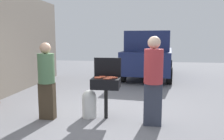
# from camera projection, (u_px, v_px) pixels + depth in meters

# --- Properties ---
(ground_plane) EXTENTS (24.00, 24.00, 0.00)m
(ground_plane) POSITION_uv_depth(u_px,v_px,m) (101.00, 115.00, 5.27)
(ground_plane) COLOR slate
(bbq_grill) EXTENTS (0.60, 0.44, 0.89)m
(bbq_grill) POSITION_uv_depth(u_px,v_px,m) (106.00, 85.00, 4.95)
(bbq_grill) COLOR black
(bbq_grill) RESTS_ON ground
(grill_lid_open) EXTENTS (0.60, 0.05, 0.42)m
(grill_lid_open) POSITION_uv_depth(u_px,v_px,m) (108.00, 67.00, 5.11)
(grill_lid_open) COLOR black
(grill_lid_open) RESTS_ON bbq_grill
(hot_dog_0) EXTENTS (0.13, 0.03, 0.03)m
(hot_dog_0) POSITION_uv_depth(u_px,v_px,m) (113.00, 78.00, 4.87)
(hot_dog_0) COLOR #B74C33
(hot_dog_0) RESTS_ON bbq_grill
(hot_dog_1) EXTENTS (0.13, 0.03, 0.03)m
(hot_dog_1) POSITION_uv_depth(u_px,v_px,m) (110.00, 77.00, 5.03)
(hot_dog_1) COLOR #AD4228
(hot_dog_1) RESTS_ON bbq_grill
(hot_dog_2) EXTENTS (0.13, 0.03, 0.03)m
(hot_dog_2) POSITION_uv_depth(u_px,v_px,m) (106.00, 79.00, 4.76)
(hot_dog_2) COLOR #C6593D
(hot_dog_2) RESTS_ON bbq_grill
(hot_dog_3) EXTENTS (0.13, 0.04, 0.03)m
(hot_dog_3) POSITION_uv_depth(u_px,v_px,m) (103.00, 77.00, 5.01)
(hot_dog_3) COLOR #AD4228
(hot_dog_3) RESTS_ON bbq_grill
(hot_dog_4) EXTENTS (0.13, 0.03, 0.03)m
(hot_dog_4) POSITION_uv_depth(u_px,v_px,m) (109.00, 78.00, 4.84)
(hot_dog_4) COLOR #B74C33
(hot_dog_4) RESTS_ON bbq_grill
(hot_dog_5) EXTENTS (0.13, 0.03, 0.03)m
(hot_dog_5) POSITION_uv_depth(u_px,v_px,m) (115.00, 78.00, 4.91)
(hot_dog_5) COLOR #AD4228
(hot_dog_5) RESTS_ON bbq_grill
(hot_dog_6) EXTENTS (0.13, 0.04, 0.03)m
(hot_dog_6) POSITION_uv_depth(u_px,v_px,m) (100.00, 77.00, 4.93)
(hot_dog_6) COLOR #AD4228
(hot_dog_6) RESTS_ON bbq_grill
(hot_dog_7) EXTENTS (0.13, 0.04, 0.03)m
(hot_dog_7) POSITION_uv_depth(u_px,v_px,m) (102.00, 76.00, 5.06)
(hot_dog_7) COLOR #AD4228
(hot_dog_7) RESTS_ON bbq_grill
(hot_dog_8) EXTENTS (0.13, 0.03, 0.03)m
(hot_dog_8) POSITION_uv_depth(u_px,v_px,m) (98.00, 77.00, 4.97)
(hot_dog_8) COLOR #AD4228
(hot_dog_8) RESTS_ON bbq_grill
(hot_dog_9) EXTENTS (0.13, 0.04, 0.03)m
(hot_dog_9) POSITION_uv_depth(u_px,v_px,m) (97.00, 78.00, 4.85)
(hot_dog_9) COLOR #B74C33
(hot_dog_9) RESTS_ON bbq_grill
(hot_dog_10) EXTENTS (0.13, 0.03, 0.03)m
(hot_dog_10) POSITION_uv_depth(u_px,v_px,m) (107.00, 77.00, 4.94)
(hot_dog_10) COLOR #C6593D
(hot_dog_10) RESTS_ON bbq_grill
(hot_dog_11) EXTENTS (0.13, 0.03, 0.03)m
(hot_dog_11) POSITION_uv_depth(u_px,v_px,m) (98.00, 78.00, 4.89)
(hot_dog_11) COLOR #C6593D
(hot_dog_11) RESTS_ON bbq_grill
(hot_dog_12) EXTENTS (0.13, 0.03, 0.03)m
(hot_dog_12) POSITION_uv_depth(u_px,v_px,m) (113.00, 77.00, 4.95)
(hot_dog_12) COLOR #C6593D
(hot_dog_12) RESTS_ON bbq_grill
(hot_dog_13) EXTENTS (0.13, 0.04, 0.03)m
(hot_dog_13) POSITION_uv_depth(u_px,v_px,m) (109.00, 79.00, 4.81)
(hot_dog_13) COLOR #C6593D
(hot_dog_13) RESTS_ON bbq_grill
(hot_dog_14) EXTENTS (0.13, 0.03, 0.03)m
(hot_dog_14) POSITION_uv_depth(u_px,v_px,m) (112.00, 77.00, 4.99)
(hot_dog_14) COLOR #C6593D
(hot_dog_14) RESTS_ON bbq_grill
(propane_tank) EXTENTS (0.32, 0.32, 0.62)m
(propane_tank) POSITION_uv_depth(u_px,v_px,m) (89.00, 103.00, 5.07)
(propane_tank) COLOR silver
(propane_tank) RESTS_ON ground
(person_left) EXTENTS (0.35, 0.35, 1.65)m
(person_left) POSITION_uv_depth(u_px,v_px,m) (46.00, 78.00, 4.90)
(person_left) COLOR #3F3323
(person_left) RESTS_ON ground
(person_right) EXTENTS (0.37, 0.37, 1.78)m
(person_right) POSITION_uv_depth(u_px,v_px,m) (153.00, 78.00, 4.53)
(person_right) COLOR #333847
(person_right) RESTS_ON ground
(parked_minivan) EXTENTS (2.38, 4.57, 2.02)m
(parked_minivan) POSITION_uv_depth(u_px,v_px,m) (149.00, 54.00, 10.27)
(parked_minivan) COLOR navy
(parked_minivan) RESTS_ON ground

